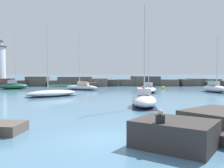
# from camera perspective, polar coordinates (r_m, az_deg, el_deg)

# --- Properties ---
(ground_plane) EXTENTS (600.00, 600.00, 0.00)m
(ground_plane) POSITION_cam_1_polar(r_m,az_deg,el_deg) (12.83, -1.72, -12.42)
(ground_plane) COLOR teal
(open_sea_beyond) EXTENTS (400.00, 116.00, 0.01)m
(open_sea_beyond) POSITION_cam_1_polar(r_m,az_deg,el_deg) (120.44, -1.80, 1.16)
(open_sea_beyond) COLOR teal
(open_sea_beyond) RESTS_ON ground
(breakwater_jetty) EXTENTS (61.09, 7.14, 2.36)m
(breakwater_jetty) POSITION_cam_1_polar(r_m,az_deg,el_deg) (60.34, -0.34, 0.43)
(breakwater_jetty) COLOR #383330
(breakwater_jetty) RESTS_ON ground
(foreground_rocks) EXTENTS (16.64, 8.96, 1.21)m
(foreground_rocks) POSITION_cam_1_polar(r_m,az_deg,el_deg) (13.07, 13.12, -9.80)
(foreground_rocks) COLOR #383330
(foreground_rocks) RESTS_ON ground
(sailboat_moored_0) EXTENTS (2.92, 5.63, 9.63)m
(sailboat_moored_0) POSITION_cam_1_polar(r_m,az_deg,el_deg) (24.30, 7.33, -3.58)
(sailboat_moored_0) COLOR white
(sailboat_moored_0) RESTS_ON ground
(sailboat_moored_3) EXTENTS (3.37, 6.58, 9.17)m
(sailboat_moored_3) POSITION_cam_1_polar(r_m,az_deg,el_deg) (41.68, 8.33, -1.12)
(sailboat_moored_3) COLOR silver
(sailboat_moored_3) RESTS_ON ground
(sailboat_moored_4) EXTENTS (3.33, 5.76, 9.33)m
(sailboat_moored_4) POSITION_cam_1_polar(r_m,az_deg,el_deg) (44.75, 22.41, -0.86)
(sailboat_moored_4) COLOR white
(sailboat_moored_4) RESTS_ON ground
(sailboat_moored_5) EXTENTS (6.74, 4.85, 10.49)m
(sailboat_moored_5) POSITION_cam_1_polar(r_m,az_deg,el_deg) (47.11, -6.91, -0.61)
(sailboat_moored_5) COLOR white
(sailboat_moored_5) RESTS_ON ground
(sailboat_moored_6) EXTENTS (5.87, 4.53, 10.68)m
(sailboat_moored_6) POSITION_cam_1_polar(r_m,az_deg,el_deg) (52.51, -21.60, -0.37)
(sailboat_moored_6) COLOR #195138
(sailboat_moored_6) RESTS_ON ground
(sailboat_moored_8) EXTENTS (7.15, 5.82, 9.84)m
(sailboat_moored_8) POSITION_cam_1_polar(r_m,az_deg,el_deg) (35.11, -13.61, -2.00)
(sailboat_moored_8) COLOR silver
(sailboat_moored_8) RESTS_ON ground
(mooring_buoy_orange_near) EXTENTS (0.60, 0.60, 0.80)m
(mooring_buoy_orange_near) POSITION_cam_1_polar(r_m,az_deg,el_deg) (50.21, 11.57, -0.79)
(mooring_buoy_orange_near) COLOR yellow
(mooring_buoy_orange_near) RESTS_ON ground
(person_on_rocks) EXTENTS (0.36, 0.23, 1.79)m
(person_on_rocks) POSITION_cam_1_polar(r_m,az_deg,el_deg) (10.86, 10.93, -9.79)
(person_on_rocks) COLOR #282833
(person_on_rocks) RESTS_ON ground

